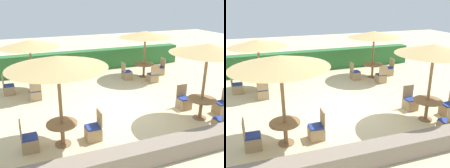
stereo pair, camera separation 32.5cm
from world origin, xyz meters
TOP-DOWN VIEW (x-y plane):
  - ground_plane at (0.00, 0.00)m, footprint 40.00×40.00m
  - hedge_row at (0.00, 5.98)m, footprint 13.00×0.70m
  - stone_border at (0.00, -3.21)m, footprint 10.00×0.56m
  - parasol_front_left at (-2.38, -1.53)m, footprint 2.72×2.72m
  - round_table_front_left at (-2.38, -1.53)m, footprint 0.90×0.90m
  - patio_chair_front_left_west at (-3.32, -1.50)m, footprint 0.46×0.46m
  - patio_chair_front_left_east at (-1.45, -1.58)m, footprint 0.46×0.46m
  - parasol_back_right at (3.00, 3.53)m, footprint 2.77×2.77m
  - round_table_back_right at (3.00, 3.53)m, footprint 1.05×1.05m
  - patio_chair_back_right_west at (1.96, 3.48)m, footprint 0.46×0.46m
  - patio_chair_back_right_east at (4.02, 3.56)m, footprint 0.46×0.46m
  - patio_chair_back_right_south at (3.01, 2.55)m, footprint 0.46×0.46m
  - parasol_front_right at (2.53, -1.62)m, footprint 2.55×2.55m
  - round_table_front_right at (2.53, -1.62)m, footprint 0.99×0.99m
  - patio_chair_front_right_north at (2.50, -0.69)m, footprint 0.46×0.46m
  - patio_chair_front_right_south at (2.55, -2.64)m, footprint 0.46×0.46m
  - patio_chair_front_right_east at (3.53, -1.59)m, footprint 0.46×0.46m
  - parasol_back_left at (-2.80, 3.37)m, footprint 2.60×2.60m
  - round_table_back_left at (-2.80, 3.37)m, footprint 1.18×1.18m
  - patio_chair_back_left_south at (-2.80, 2.29)m, footprint 0.46×0.46m
  - patio_chair_back_left_west at (-3.88, 3.36)m, footprint 0.46×0.46m

SIDE VIEW (x-z plane):
  - ground_plane at x=0.00m, z-range 0.00..0.00m
  - patio_chair_front_left_west at x=-3.32m, z-range -0.20..0.73m
  - patio_chair_front_left_east at x=-1.45m, z-range -0.20..0.73m
  - patio_chair_back_right_west at x=1.96m, z-range -0.20..0.73m
  - patio_chair_back_right_east at x=4.02m, z-range -0.20..0.73m
  - patio_chair_back_right_south at x=3.01m, z-range -0.20..0.73m
  - patio_chair_front_right_north at x=2.50m, z-range -0.20..0.73m
  - patio_chair_front_right_south at x=2.55m, z-range -0.20..0.73m
  - patio_chair_front_right_east at x=3.53m, z-range -0.20..0.73m
  - patio_chair_back_left_south at x=-2.80m, z-range -0.20..0.73m
  - patio_chair_back_left_west at x=-3.88m, z-range -0.20..0.73m
  - stone_border at x=0.00m, z-range 0.00..0.53m
  - round_table_front_left at x=-2.38m, z-range 0.17..0.87m
  - round_table_back_right at x=3.00m, z-range 0.20..0.93m
  - round_table_front_right at x=2.53m, z-range 0.20..0.95m
  - hedge_row at x=0.00m, z-range 0.00..1.16m
  - round_table_back_left at x=-2.80m, z-range 0.23..0.95m
  - parasol_back_left at x=-2.80m, z-range 1.02..3.40m
  - parasol_back_right at x=3.00m, z-range 1.07..3.55m
  - parasol_front_left at x=-2.38m, z-range 1.17..3.85m
  - parasol_front_right at x=2.53m, z-range 1.18..3.88m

